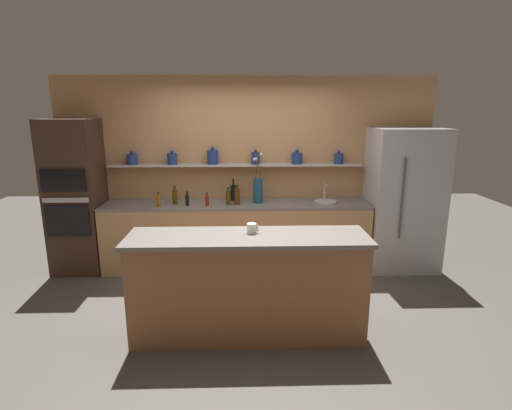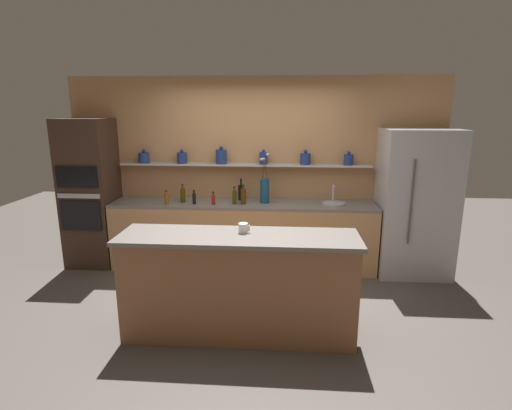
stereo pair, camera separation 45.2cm
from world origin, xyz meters
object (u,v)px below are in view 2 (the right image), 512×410
Objects in this scene: sink_fixture at (334,202)px; bottle_spirit_2 at (243,196)px; bottle_oil_0 at (234,197)px; bottle_oil_4 at (183,195)px; bottle_sauce_6 at (194,198)px; oven_tower at (90,193)px; refrigerator at (415,203)px; bottle_sauce_1 at (167,198)px; coffee_mug at (243,228)px; bottle_wine_5 at (241,192)px; flower_vase at (265,189)px; bottle_sauce_3 at (213,199)px.

bottle_spirit_2 is at bearing -175.70° from sink_fixture.
bottle_oil_0 is 0.72m from bottle_oil_4.
oven_tower is at bearing 175.39° from bottle_sauce_6.
refrigerator reaches higher than bottle_sauce_6.
coffee_mug reaches higher than bottle_sauce_1.
refrigerator reaches higher than sink_fixture.
sink_fixture is (3.36, 0.01, -0.08)m from oven_tower.
coffee_mug is at bearing -35.48° from oven_tower.
bottle_spirit_2 is at bearing 2.74° from bottle_oil_0.
refrigerator is 2.38m from bottle_oil_0.
bottle_wine_5 is (-1.27, 0.16, 0.09)m from sink_fixture.
flower_vase is 0.38m from bottle_wine_5.
flower_vase is 2.25× the size of bottle_wine_5.
bottle_wine_5 is (0.06, 0.26, 0.01)m from bottle_oil_0.
bottle_sauce_1 is at bearing -8.15° from oven_tower.
sink_fixture is at bearing 0.21° from oven_tower.
bottle_oil_0 is 0.28m from bottle_sauce_3.
bottle_sauce_6 is at bearing -154.08° from bottle_wine_5.
bottle_sauce_6 reaches higher than bottle_sauce_3.
bottle_spirit_2 is 1.52× the size of bottle_sauce_3.
sink_fixture is 1.61× the size of bottle_sauce_1.
bottle_oil_0 is 1.27× the size of bottle_sauce_1.
bottle_oil_0 is at bearing -175.84° from sink_fixture.
bottle_spirit_2 is at bearing 8.72° from bottle_sauce_3.
refrigerator is 7.69× the size of bottle_oil_4.
bottle_oil_0 is (-2.38, -0.05, 0.06)m from refrigerator.
bottle_wine_5 is (0.34, 0.31, 0.04)m from bottle_sauce_3.
bottle_sauce_1 is 0.71× the size of bottle_spirit_2.
bottle_sauce_1 is 0.63m from bottle_sauce_3.
sink_fixture is at bearing 5.39° from bottle_sauce_3.
flower_vase reaches higher than bottle_wine_5.
bottle_sauce_3 is at bearing -13.80° from bottle_oil_4.
refrigerator is 10.07× the size of bottle_sauce_6.
flower_vase is 0.42m from bottle_oil_0.
oven_tower is 2.03m from bottle_oil_0.
bottle_sauce_3 is at bearing -166.70° from flower_vase.
oven_tower is at bearing 179.53° from refrigerator.
refrigerator is 4.41m from oven_tower.
refrigerator is 6.34× the size of sink_fixture.
bottle_sauce_3 is 0.45m from bottle_oil_4.
coffee_mug is (-1.05, -1.66, 0.12)m from sink_fixture.
oven_tower is 10.84× the size of bottle_sauce_1.
bottle_oil_0 is (-0.40, -0.10, -0.09)m from flower_vase.
coffee_mug is at bearing -79.82° from bottle_oil_0.
bottle_wine_5 is (0.77, 0.20, 0.01)m from bottle_oil_4.
coffee_mug is at bearing -142.47° from refrigerator.
bottle_oil_0 is at bearing 11.24° from bottle_sauce_3.
bottle_sauce_1 is at bearing -175.11° from bottle_oil_0.
flower_vase is 3.89× the size of bottle_sauce_3.
refrigerator is 2.66m from bottle_sauce_3.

